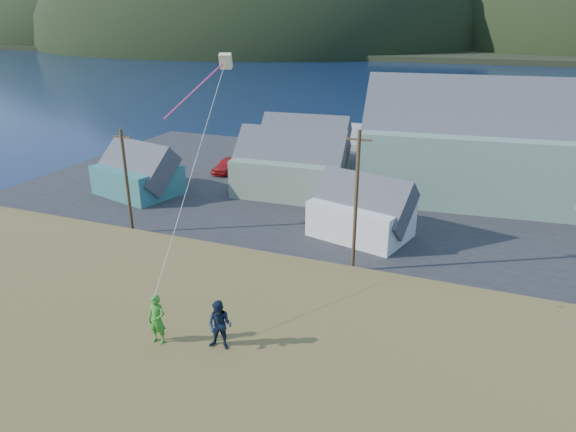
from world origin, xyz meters
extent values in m
plane|color=#0A1638|center=(0.00, 0.00, 0.00)|extent=(900.00, 900.00, 0.00)
cube|color=#4C3D19|center=(0.00, -2.00, 0.05)|extent=(110.00, 8.00, 0.10)
cube|color=#28282B|center=(0.00, 17.00, 0.06)|extent=(72.00, 36.00, 0.12)
cube|color=gray|center=(-6.00, 40.00, 0.45)|extent=(26.00, 14.00, 0.90)
cube|color=black|center=(0.00, 330.00, 1.00)|extent=(900.00, 320.00, 2.00)
ellipsoid|color=black|center=(-220.00, 280.00, 2.00)|extent=(240.00, 216.00, 108.00)
ellipsoid|color=black|center=(-120.00, 260.00, 2.00)|extent=(260.00, 234.00, 143.00)
ellipsoid|color=black|center=(-20.00, 300.00, 2.00)|extent=(200.00, 180.00, 100.00)
cube|color=#306D70|center=(-22.79, 9.58, 1.48)|extent=(8.42, 7.12, 2.73)
cube|color=#47474C|center=(-22.79, 9.58, 3.57)|extent=(8.86, 7.11, 5.31)
cube|color=slate|center=(-9.40, 15.05, 1.88)|extent=(10.23, 7.11, 3.52)
cube|color=#47474C|center=(-9.40, 15.05, 4.52)|extent=(10.72, 6.88, 6.34)
cube|color=white|center=(-0.63, 7.42, 1.51)|extent=(7.97, 6.57, 2.78)
cube|color=#47474C|center=(-0.63, 7.42, 3.59)|extent=(8.45, 6.65, 4.91)
cube|color=slate|center=(-11.88, 25.90, 1.65)|extent=(9.97, 6.46, 3.06)
cube|color=#47474C|center=(-11.88, 25.90, 4.04)|extent=(10.47, 6.46, 5.69)
cylinder|color=#47331E|center=(-17.45, 1.50, 4.22)|extent=(0.24, 0.24, 8.19)
cylinder|color=#47331E|center=(0.32, 1.50, 4.86)|extent=(0.24, 0.24, 9.48)
imported|color=#37638A|center=(4.38, 24.45, 0.77)|extent=(1.89, 4.09, 1.30)
imported|color=maroon|center=(-11.57, 23.78, 0.81)|extent=(2.43, 5.05, 1.39)
imported|color=#98999D|center=(-15.25, 16.77, 0.77)|extent=(1.43, 3.97, 1.30)
imported|color=slate|center=(-18.82, 24.64, 0.89)|extent=(2.11, 4.80, 1.53)
imported|color=black|center=(-6.05, 16.95, 0.78)|extent=(2.42, 4.76, 1.32)
imported|color=red|center=(-18.29, 19.04, 0.90)|extent=(1.96, 4.61, 1.55)
imported|color=navy|center=(1.52, 19.09, 0.84)|extent=(2.14, 4.40, 1.45)
imported|color=#338925|center=(-0.55, -18.31, 7.95)|extent=(0.56, 0.38, 1.50)
imported|color=#132035|center=(1.25, -17.91, 7.94)|extent=(0.78, 0.64, 1.49)
cube|color=beige|center=(-1.96, -10.89, 14.42)|extent=(0.55, 0.53, 0.60)
cylinder|color=#EA3D85|center=(-2.56, -12.14, 13.52)|extent=(0.06, 0.06, 3.31)
cylinder|color=white|center=(-1.25, -14.60, 11.56)|extent=(0.02, 0.02, 9.47)
camera|label=1|loc=(7.48, -28.57, 16.00)|focal=32.00mm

